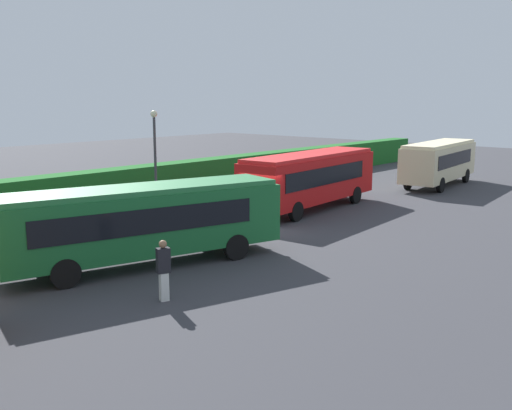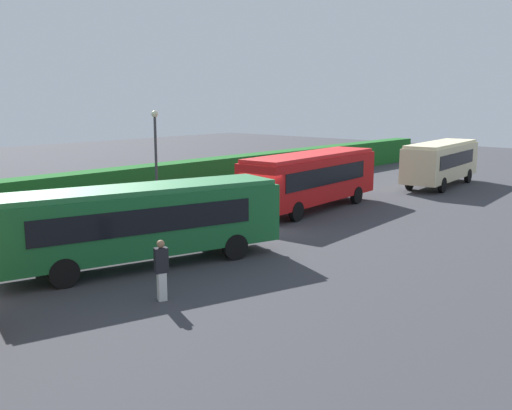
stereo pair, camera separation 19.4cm
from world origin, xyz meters
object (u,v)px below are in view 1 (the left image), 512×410
at_px(bus_green, 145,220).
at_px(bus_cream, 439,161).
at_px(person_far, 99,226).
at_px(lamppost, 155,150).
at_px(person_right, 164,268).
at_px(bus_red, 310,177).

height_order(bus_green, bus_cream, bus_cream).
bearing_deg(person_far, lamppost, 40.28).
distance_m(bus_green, person_far, 3.82).
xyz_separation_m(bus_cream, person_right, (-28.00, -3.99, -0.75)).
relative_size(person_right, lamppost, 0.35).
bearing_deg(person_right, lamppost, -15.97).
height_order(bus_red, bus_cream, bus_red).
bearing_deg(bus_red, lamppost, 135.55).
distance_m(bus_cream, person_right, 28.29).
distance_m(bus_green, person_right, 4.08).
bearing_deg(bus_green, bus_red, 25.13).
bearing_deg(person_right, bus_red, -47.62).
relative_size(bus_cream, lamppost, 1.72).
bearing_deg(bus_green, lamppost, 64.85).
distance_m(person_right, person_far, 7.59).
distance_m(bus_red, lamppost, 8.54).
height_order(bus_red, person_far, bus_red).
xyz_separation_m(bus_green, bus_cream, (25.97, 0.52, 0.04)).
bearing_deg(bus_red, person_far, 168.19).
height_order(bus_green, person_right, bus_green).
bearing_deg(person_right, bus_green, -8.16).
xyz_separation_m(bus_green, bus_red, (12.97, 2.05, 0.08)).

